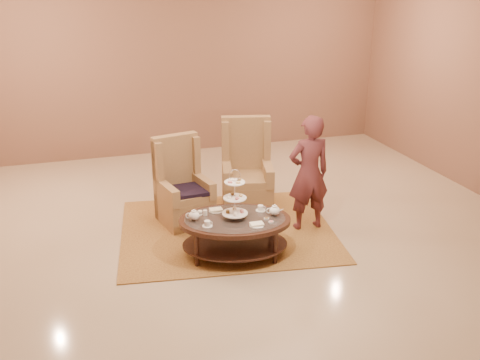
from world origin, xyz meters
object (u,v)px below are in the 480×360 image
object	(u,v)px
tea_table	(235,225)
person	(309,174)
armchair_right	(247,178)
armchair_left	(182,193)

from	to	relation	value
tea_table	person	bearing A→B (deg)	34.76
armchair_right	person	world-z (taller)	person
tea_table	person	size ratio (longest dim) A/B	0.96
tea_table	armchair_left	xyz separation A→B (m)	(-0.40, 1.17, -0.00)
tea_table	armchair_right	distance (m)	1.52
tea_table	armchair_right	world-z (taller)	armchair_right
armchair_left	person	size ratio (longest dim) A/B	0.76
tea_table	armchair_left	bearing A→B (deg)	122.19
tea_table	armchair_left	world-z (taller)	armchair_left
person	tea_table	bearing A→B (deg)	21.21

